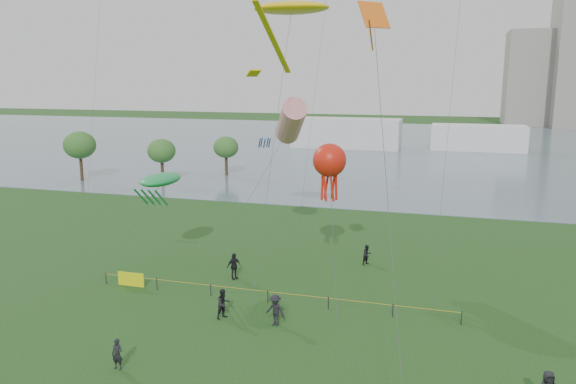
# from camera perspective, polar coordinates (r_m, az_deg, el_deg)

# --- Properties ---
(lake) EXTENTS (400.00, 120.00, 0.08)m
(lake) POSITION_cam_1_polar(r_m,az_deg,el_deg) (120.74, 11.97, 4.53)
(lake) COLOR slate
(lake) RESTS_ON ground_plane
(building_low) EXTENTS (16.00, 18.00, 28.00)m
(building_low) POSITION_cam_1_polar(r_m,az_deg,el_deg) (189.05, 23.66, 10.54)
(building_low) COLOR gray
(building_low) RESTS_ON ground_plane
(pavilion_left) EXTENTS (22.00, 8.00, 6.00)m
(pavilion_left) POSITION_cam_1_polar(r_m,az_deg,el_deg) (116.96, 5.95, 5.97)
(pavilion_left) COLOR silver
(pavilion_left) RESTS_ON ground_plane
(pavilion_right) EXTENTS (18.00, 7.00, 5.00)m
(pavilion_right) POSITION_cam_1_polar(r_m,az_deg,el_deg) (118.31, 18.75, 5.24)
(pavilion_right) COLOR silver
(pavilion_right) RESTS_ON ground_plane
(trees) EXTENTS (21.95, 13.80, 6.94)m
(trees) POSITION_cam_1_polar(r_m,az_deg,el_deg) (81.68, -14.53, 4.40)
(trees) COLOR #342417
(trees) RESTS_ON ground_plane
(fence) EXTENTS (24.07, 0.07, 1.05)m
(fence) POSITION_cam_1_polar(r_m,az_deg,el_deg) (39.06, -10.74, -9.25)
(fence) COLOR black
(fence) RESTS_ON ground_plane
(spectator_a) EXTENTS (1.06, 1.13, 1.84)m
(spectator_a) POSITION_cam_1_polar(r_m,az_deg,el_deg) (34.69, -6.57, -11.21)
(spectator_a) COLOR black
(spectator_a) RESTS_ON ground_plane
(spectator_b) EXTENTS (1.38, 1.04, 1.89)m
(spectator_b) POSITION_cam_1_polar(r_m,az_deg,el_deg) (33.53, -1.31, -11.91)
(spectator_b) COLOR black
(spectator_b) RESTS_ON ground_plane
(spectator_c) EXTENTS (1.03, 1.20, 1.93)m
(spectator_c) POSITION_cam_1_polar(r_m,az_deg,el_deg) (40.92, -5.52, -7.51)
(spectator_c) COLOR black
(spectator_c) RESTS_ON ground_plane
(spectator_f) EXTENTS (0.59, 0.40, 1.59)m
(spectator_f) POSITION_cam_1_polar(r_m,az_deg,el_deg) (30.27, -16.95, -15.48)
(spectator_f) COLOR black
(spectator_f) RESTS_ON ground_plane
(spectator_g) EXTENTS (0.94, 0.97, 1.57)m
(spectator_g) POSITION_cam_1_polar(r_m,az_deg,el_deg) (44.24, 8.04, -6.34)
(spectator_g) COLOR black
(spectator_g) RESTS_ON ground_plane
(kite_stingray) EXTENTS (5.42, 11.18, 19.48)m
(kite_stingray) POSITION_cam_1_polar(r_m,az_deg,el_deg) (41.10, 0.29, 18.11)
(kite_stingray) COLOR #3F3F42
(kite_windsock) EXTENTS (6.77, 8.25, 12.88)m
(kite_windsock) POSITION_cam_1_polar(r_m,az_deg,el_deg) (44.25, 0.29, 7.17)
(kite_windsock) COLOR #3F3F42
(kite_creature) EXTENTS (4.44, 6.19, 7.29)m
(kite_creature) POSITION_cam_1_polar(r_m,az_deg,el_deg) (42.73, -12.81, 1.21)
(kite_creature) COLOR #3F3F42
(kite_octopus) EXTENTS (3.58, 9.64, 9.75)m
(kite_octopus) POSITION_cam_1_polar(r_m,az_deg,el_deg) (39.91, 4.24, 3.15)
(kite_octopus) COLOR #3F3F42
(kite_delta) EXTENTS (4.06, 11.78, 17.89)m
(kite_delta) POSITION_cam_1_polar(r_m,az_deg,el_deg) (27.78, 8.83, 15.67)
(kite_delta) COLOR #3F3F42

